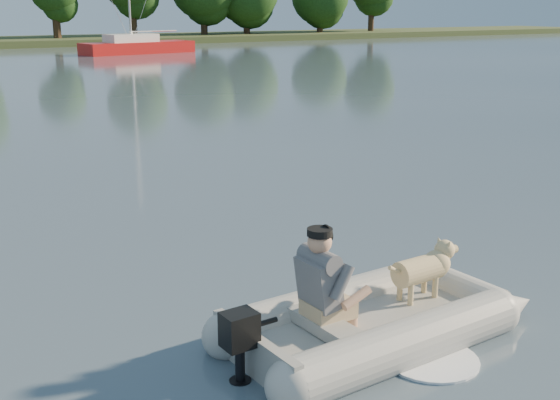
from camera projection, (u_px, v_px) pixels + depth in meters
water at (348, 316)px, 8.02m from camera, size 160.00×160.00×0.00m
dinghy at (377, 282)px, 7.40m from camera, size 4.79×3.26×1.42m
man at (321, 279)px, 7.00m from camera, size 0.78×0.68×1.10m
dog at (418, 275)px, 7.82m from camera, size 0.98×0.40×0.64m
outboard_motor at (240, 350)px, 6.55m from camera, size 0.44×0.32×0.81m
sailboat at (137, 46)px, 52.08m from camera, size 8.76×3.93×11.62m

